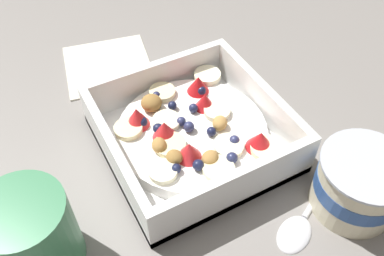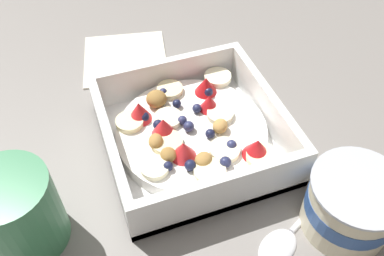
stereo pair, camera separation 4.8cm
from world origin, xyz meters
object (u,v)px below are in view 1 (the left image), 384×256
fruit_bowl (192,133)px  coffee_mug (30,235)px  yogurt_cup (359,184)px  folded_napkin (108,65)px  spoon (306,214)px

fruit_bowl → coffee_mug: size_ratio=1.88×
yogurt_cup → coffee_mug: 0.32m
yogurt_cup → folded_napkin: (-0.34, -0.15, -0.03)m
fruit_bowl → coffee_mug: (0.06, -0.20, 0.02)m
spoon → coffee_mug: coffee_mug is taller
folded_napkin → spoon: bearing=15.9°
spoon → folded_napkin: (-0.33, -0.10, -0.00)m
spoon → coffee_mug: bearing=-108.6°
fruit_bowl → folded_napkin: 0.19m
spoon → fruit_bowl: bearing=-157.8°
fruit_bowl → yogurt_cup: 0.19m
fruit_bowl → folded_napkin: size_ratio=1.68×
spoon → folded_napkin: spoon is taller
coffee_mug → folded_napkin: 0.30m
spoon → yogurt_cup: bearing=79.6°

